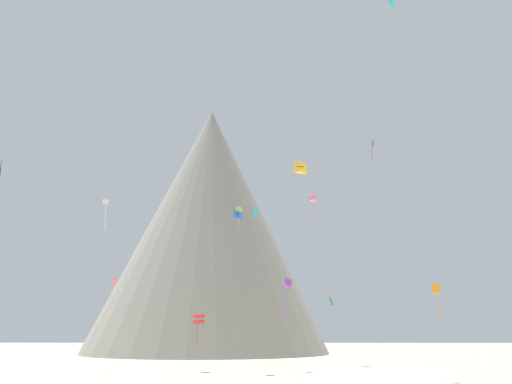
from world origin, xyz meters
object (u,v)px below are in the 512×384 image
(kite_indigo_high, at_px, (373,146))
(kite_red_low, at_px, (199,319))
(kite_cyan_high, at_px, (393,2))
(kite_violet_low, at_px, (288,283))
(kite_blue_mid, at_px, (238,215))
(kite_green_low, at_px, (331,301))
(kite_rainbow_low, at_px, (115,281))
(kite_lime_mid, at_px, (239,210))
(kite_orange_low, at_px, (436,293))
(kite_black_mid, at_px, (0,175))
(kite_pink_high, at_px, (313,198))
(kite_white_mid, at_px, (106,208))
(rock_massif, at_px, (214,234))
(kite_gold_mid, at_px, (301,168))
(kite_teal_mid, at_px, (255,212))

(kite_indigo_high, bearing_deg, kite_red_low, 155.50)
(kite_cyan_high, distance_m, kite_violet_low, 37.54)
(kite_blue_mid, height_order, kite_green_low, kite_blue_mid)
(kite_green_low, distance_m, kite_red_low, 22.47)
(kite_cyan_high, height_order, kite_rainbow_low, kite_cyan_high)
(kite_green_low, height_order, kite_rainbow_low, kite_rainbow_low)
(kite_lime_mid, xyz_separation_m, kite_cyan_high, (18.98, -37.73, 15.04))
(kite_orange_low, relative_size, kite_black_mid, 0.79)
(kite_pink_high, xyz_separation_m, kite_rainbow_low, (-34.13, -1.03, -14.63))
(kite_white_mid, relative_size, kite_pink_high, 1.00)
(rock_massif, relative_size, kite_indigo_high, 22.29)
(kite_rainbow_low, distance_m, kite_gold_mid, 48.91)
(kite_white_mid, height_order, kite_indigo_high, kite_indigo_high)
(kite_orange_low, height_order, kite_gold_mid, kite_gold_mid)
(kite_pink_high, height_order, kite_violet_low, kite_pink_high)
(kite_cyan_high, distance_m, kite_teal_mid, 34.26)
(kite_lime_mid, relative_size, kite_violet_low, 0.78)
(rock_massif, bearing_deg, kite_pink_high, -57.85)
(kite_lime_mid, height_order, kite_white_mid, kite_lime_mid)
(rock_massif, height_order, kite_violet_low, rock_massif)
(kite_blue_mid, distance_m, kite_cyan_high, 33.41)
(kite_red_low, bearing_deg, kite_teal_mid, -105.11)
(kite_pink_high, xyz_separation_m, kite_black_mid, (-38.72, -33.12, -5.64))
(kite_blue_mid, distance_m, kite_pink_high, 23.38)
(kite_blue_mid, relative_size, kite_orange_low, 0.33)
(kite_gold_mid, bearing_deg, kite_lime_mid, 37.57)
(kite_orange_low, bearing_deg, kite_black_mid, 84.52)
(kite_indigo_high, distance_m, kite_gold_mid, 36.73)
(kite_blue_mid, relative_size, kite_cyan_high, 1.08)
(kite_white_mid, bearing_deg, kite_violet_low, 14.03)
(rock_massif, height_order, kite_white_mid, rock_massif)
(rock_massif, distance_m, kite_blue_mid, 53.09)
(kite_white_mid, height_order, kite_gold_mid, kite_white_mid)
(kite_gold_mid, bearing_deg, kite_white_mid, 76.09)
(kite_lime_mid, bearing_deg, kite_cyan_high, 162.01)
(kite_violet_low, height_order, kite_red_low, kite_violet_low)
(kite_cyan_high, height_order, kite_red_low, kite_cyan_high)
(kite_orange_low, height_order, kite_indigo_high, kite_indigo_high)
(kite_pink_high, bearing_deg, kite_indigo_high, 169.02)
(kite_white_mid, bearing_deg, kite_orange_low, 0.40)
(kite_gold_mid, height_order, kite_teal_mid, kite_teal_mid)
(rock_massif, bearing_deg, kite_red_low, -85.93)
(rock_massif, relative_size, kite_pink_high, 16.53)
(kite_orange_low, xyz_separation_m, kite_rainbow_low, (-45.32, 26.90, 3.93))
(kite_black_mid, bearing_deg, kite_blue_mid, -45.65)
(kite_violet_low, bearing_deg, kite_rainbow_low, -120.92)
(kite_teal_mid, bearing_deg, kite_lime_mid, 31.63)
(kite_lime_mid, relative_size, kite_indigo_high, 1.24)
(kite_white_mid, xyz_separation_m, kite_gold_mid, (26.35, -21.90, -1.28))
(kite_orange_low, distance_m, kite_indigo_high, 31.84)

